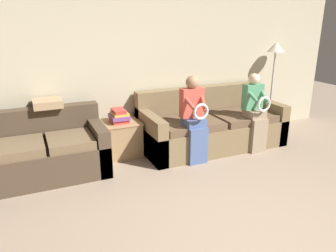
{
  "coord_description": "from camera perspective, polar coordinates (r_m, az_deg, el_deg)",
  "views": [
    {
      "loc": [
        -1.78,
        -1.56,
        1.98
      ],
      "look_at": [
        -0.23,
        1.94,
        0.72
      ],
      "focal_mm": 35.0,
      "sensor_mm": 36.0,
      "label": 1
    }
  ],
  "objects": [
    {
      "name": "floor_lamp",
      "position": [
        6.16,
        18.11,
        11.15
      ],
      "size": [
        0.3,
        0.3,
        1.59
      ],
      "color": "#2D2B28",
      "rests_on": "ground_plane"
    },
    {
      "name": "book_stack",
      "position": [
        4.84,
        -8.52,
        1.73
      ],
      "size": [
        0.26,
        0.32,
        0.2
      ],
      "color": "#BC3833",
      "rests_on": "side_shelf"
    },
    {
      "name": "couch_main",
      "position": [
        5.31,
        7.41,
        -0.08
      ],
      "size": [
        2.26,
        0.98,
        0.91
      ],
      "color": "brown",
      "rests_on": "ground_plane"
    },
    {
      "name": "couch_side",
      "position": [
        4.58,
        -20.43,
        -4.32
      ],
      "size": [
        1.51,
        0.87,
        0.84
      ],
      "color": "#473828",
      "rests_on": "ground_plane"
    },
    {
      "name": "throw_pillow",
      "position": [
        4.69,
        -20.25,
        3.76
      ],
      "size": [
        0.37,
        0.37,
        0.1
      ],
      "color": "#A38460",
      "rests_on": "couch_side"
    },
    {
      "name": "side_shelf",
      "position": [
        4.96,
        -8.26,
        -2.05
      ],
      "size": [
        0.56,
        0.53,
        0.52
      ],
      "color": "#9E7A51",
      "rests_on": "ground_plane"
    },
    {
      "name": "child_left_seated",
      "position": [
        4.61,
        4.6,
        1.75
      ],
      "size": [
        0.33,
        0.38,
        1.23
      ],
      "color": "#475B8E",
      "rests_on": "ground_plane"
    },
    {
      "name": "child_right_seated",
      "position": [
        5.18,
        14.98,
        2.81
      ],
      "size": [
        0.31,
        0.37,
        1.19
      ],
      "color": "gray",
      "rests_on": "ground_plane"
    },
    {
      "name": "wall_back",
      "position": [
        5.18,
        -3.61,
        10.46
      ],
      "size": [
        7.11,
        0.06,
        2.55
      ],
      "color": "#BCB293",
      "rests_on": "ground_plane"
    }
  ]
}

